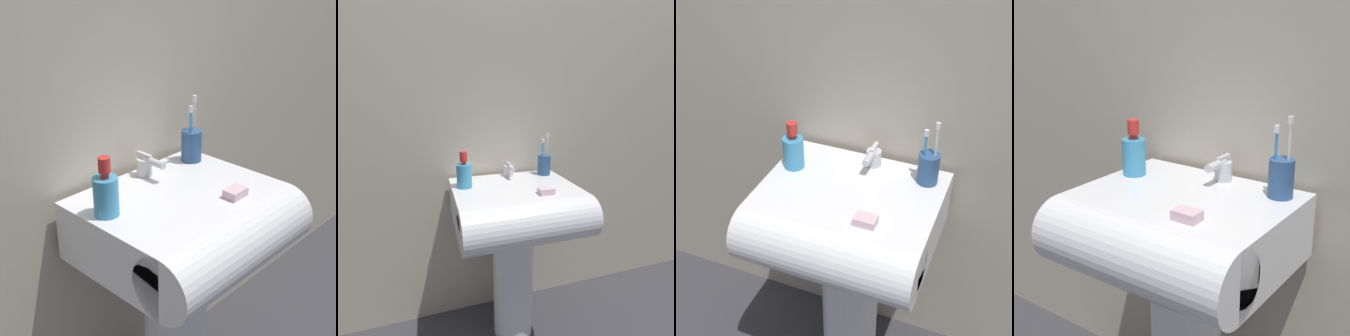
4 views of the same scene
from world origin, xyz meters
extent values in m
cube|color=#B7AD99|center=(0.00, 0.24, 1.20)|extent=(5.00, 0.05, 2.40)
cube|color=white|center=(0.00, 0.00, 0.71)|extent=(0.54, 0.39, 0.17)
cylinder|color=white|center=(0.00, -0.19, 0.71)|extent=(0.54, 0.17, 0.17)
cylinder|color=silver|center=(0.02, 0.15, 0.82)|extent=(0.05, 0.05, 0.05)
cylinder|color=silver|center=(0.02, 0.11, 0.85)|extent=(0.02, 0.08, 0.02)
cube|color=silver|center=(0.02, 0.15, 0.86)|extent=(0.01, 0.06, 0.01)
cylinder|color=#2D5184|center=(0.20, 0.12, 0.84)|extent=(0.06, 0.06, 0.10)
cylinder|color=#338CD8|center=(0.19, 0.11, 0.88)|extent=(0.01, 0.01, 0.15)
cube|color=white|center=(0.19, 0.11, 0.97)|extent=(0.01, 0.01, 0.02)
cylinder|color=white|center=(0.22, 0.12, 0.89)|extent=(0.01, 0.01, 0.17)
cube|color=white|center=(0.22, 0.12, 0.99)|extent=(0.01, 0.01, 0.02)
cylinder|color=#3F99CC|center=(-0.21, 0.04, 0.84)|extent=(0.07, 0.07, 0.10)
cylinder|color=red|center=(-0.21, 0.04, 0.90)|extent=(0.02, 0.02, 0.01)
cylinder|color=red|center=(-0.21, 0.04, 0.93)|extent=(0.03, 0.03, 0.04)
cube|color=silver|center=(0.09, -0.13, 0.80)|extent=(0.06, 0.04, 0.02)
camera|label=1|loc=(-0.93, -0.86, 1.44)|focal=55.00mm
camera|label=2|loc=(-0.35, -1.04, 1.18)|focal=28.00mm
camera|label=3|loc=(0.44, -1.14, 1.72)|focal=55.00mm
camera|label=4|loc=(0.70, -1.00, 1.26)|focal=55.00mm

